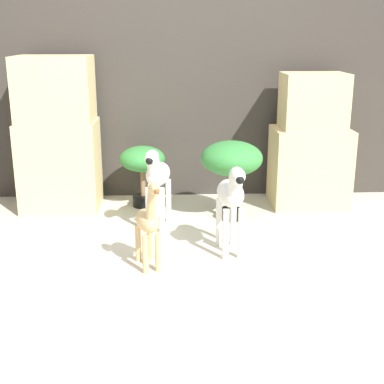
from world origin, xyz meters
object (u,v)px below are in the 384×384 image
Objects in this scene: potted_palm_back at (232,161)px; giraffe_figurine at (148,222)px; potted_palm_front at (142,163)px; zebra_left at (157,177)px; zebra_right at (231,196)px.

giraffe_figurine is at bearing -124.53° from potted_palm_back.
potted_palm_front is at bearing 153.37° from potted_palm_back.
zebra_left reaches higher than potted_palm_front.
potted_palm_front is 0.78m from potted_palm_back.
zebra_left is at bearing 86.68° from giraffe_figurine.
zebra_left is 0.70m from giraffe_figurine.
potted_palm_back is (0.69, -0.35, 0.10)m from potted_palm_front.
zebra_right is 1.02× the size of potted_palm_back.
giraffe_figurine is 1.23m from potted_palm_front.
giraffe_figurine reaches higher than potted_palm_front.
zebra_left is at bearing 134.24° from zebra_right.
zebra_left is at bearing -75.94° from potted_palm_front.
potted_palm_front is at bearing 104.06° from zebra_left.
giraffe_figurine is 1.07m from potted_palm_back.
zebra_left is 1.05× the size of giraffe_figurine.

